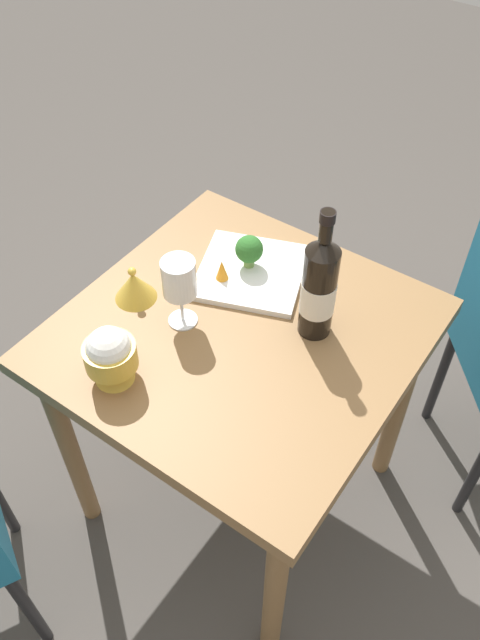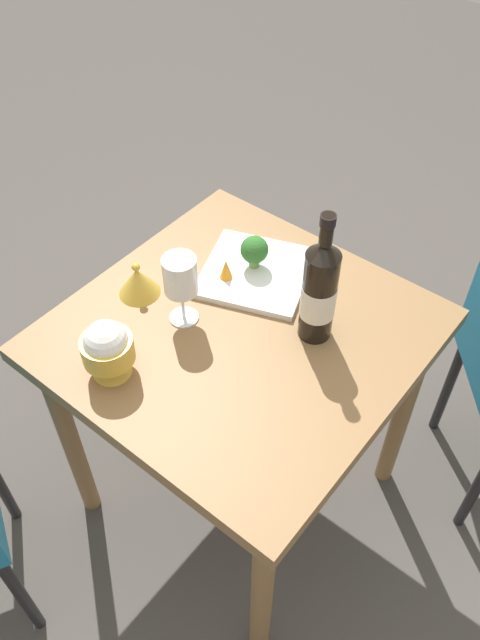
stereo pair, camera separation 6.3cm
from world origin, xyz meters
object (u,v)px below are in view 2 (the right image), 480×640
(wine_bottle, at_px, (319,291))
(rice_bowl, at_px, (107,349))
(wine_glass, at_px, (180,277))
(rice_bowl_lid, at_px, (138,281))
(broccoli_floret, at_px, (254,250))
(serving_plate, at_px, (256,273))
(carrot_garnish_left, at_px, (226,269))

(wine_bottle, xyz_separation_m, rice_bowl, (-0.36, 0.27, -0.06))
(wine_bottle, distance_m, wine_glass, 0.30)
(rice_bowl_lid, xyz_separation_m, broccoli_floret, (0.23, -0.16, 0.03))
(wine_bottle, distance_m, serving_plate, 0.26)
(serving_plate, xyz_separation_m, carrot_garnish_left, (-0.07, 0.04, 0.04))
(rice_bowl_lid, height_order, serving_plate, rice_bowl_lid)
(rice_bowl_lid, relative_size, carrot_garnish_left, 1.83)
(wine_bottle, xyz_separation_m, carrot_garnish_left, (0.00, 0.26, -0.09))
(serving_plate, bearing_deg, wine_bottle, -107.01)
(rice_bowl, distance_m, carrot_garnish_left, 0.37)
(wine_bottle, xyz_separation_m, serving_plate, (0.07, 0.22, -0.12))
(wine_bottle, distance_m, rice_bowl, 0.46)
(carrot_garnish_left, bearing_deg, broccoli_floret, -19.69)
(wine_glass, bearing_deg, carrot_garnish_left, -0.02)
(broccoli_floret, bearing_deg, wine_bottle, -108.31)
(rice_bowl_lid, height_order, carrot_garnish_left, rice_bowl_lid)
(wine_glass, distance_m, broccoli_floret, 0.24)
(rice_bowl, bearing_deg, carrot_garnish_left, -2.19)
(serving_plate, bearing_deg, carrot_garnish_left, 148.39)
(wine_glass, bearing_deg, serving_plate, -10.44)
(wine_glass, relative_size, carrot_garnish_left, 3.28)
(serving_plate, relative_size, broccoli_floret, 3.75)
(carrot_garnish_left, bearing_deg, serving_plate, -31.61)
(rice_bowl, xyz_separation_m, broccoli_floret, (0.44, -0.04, -0.01))
(broccoli_floret, bearing_deg, serving_plate, -126.69)
(rice_bowl, bearing_deg, rice_bowl_lid, 30.90)
(rice_bowl, relative_size, carrot_garnish_left, 2.60)
(rice_bowl, height_order, carrot_garnish_left, rice_bowl)
(broccoli_floret, bearing_deg, rice_bowl, 174.70)
(rice_bowl_lid, bearing_deg, wine_glass, -87.88)
(rice_bowl_lid, relative_size, broccoli_floret, 1.17)
(rice_bowl_lid, bearing_deg, serving_plate, -38.62)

